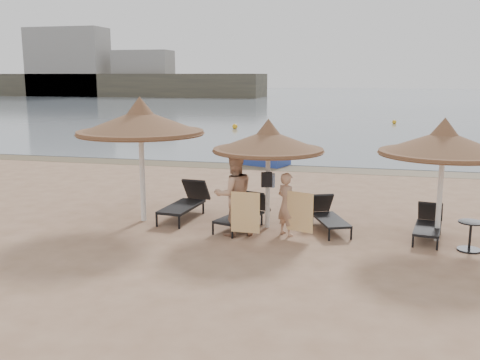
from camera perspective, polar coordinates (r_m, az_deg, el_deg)
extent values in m
plane|color=tan|center=(12.91, 0.85, -5.73)|extent=(160.00, 160.00, 0.00)
cube|color=slate|center=(92.18, 11.88, 8.56)|extent=(200.00, 140.00, 0.03)
cube|color=brown|center=(21.95, 6.21, 1.24)|extent=(200.00, 1.60, 0.01)
cube|color=brown|center=(101.92, -14.69, 9.78)|extent=(60.00, 10.00, 4.00)
cube|color=gray|center=(102.64, -17.86, 11.85)|extent=(14.00, 6.00, 12.00)
cube|color=gray|center=(97.10, -10.25, 11.09)|extent=(10.00, 5.00, 8.00)
cylinder|color=white|center=(14.00, -10.37, 0.37)|extent=(0.13, 0.13, 2.35)
cone|color=brown|center=(13.81, -10.58, 6.19)|extent=(3.25, 3.25, 0.62)
cone|color=brown|center=(13.79, -10.63, 7.72)|extent=(0.78, 0.78, 0.50)
cylinder|color=brown|center=(13.84, -10.54, 4.99)|extent=(3.19, 3.19, 0.11)
cylinder|color=white|center=(13.22, 2.98, -0.91)|extent=(0.11, 0.11, 1.98)
cone|color=brown|center=(13.02, 3.03, 4.26)|extent=(2.74, 2.74, 0.52)
cone|color=brown|center=(12.99, 3.04, 5.63)|extent=(0.66, 0.66, 0.43)
cylinder|color=brown|center=(13.06, 3.02, 3.19)|extent=(2.68, 2.68, 0.09)
cylinder|color=white|center=(12.93, 20.52, -1.70)|extent=(0.12, 0.12, 2.07)
cone|color=brown|center=(12.72, 20.90, 3.80)|extent=(2.86, 2.86, 0.54)
cone|color=brown|center=(12.69, 21.00, 5.26)|extent=(0.69, 0.69, 0.44)
cylinder|color=brown|center=(12.75, 20.82, 2.66)|extent=(2.80, 2.80, 0.10)
cylinder|color=black|center=(13.61, -8.88, -4.30)|extent=(0.06, 0.06, 0.31)
cylinder|color=black|center=(13.34, -6.50, -4.55)|extent=(0.06, 0.06, 0.31)
cylinder|color=black|center=(14.96, -6.14, -2.83)|extent=(0.06, 0.06, 0.31)
cylinder|color=black|center=(14.71, -3.94, -3.02)|extent=(0.06, 0.06, 0.31)
cube|color=black|center=(14.15, -6.24, -2.85)|extent=(0.84, 1.72, 0.07)
cube|color=black|center=(14.96, -4.69, -1.01)|extent=(0.73, 0.53, 0.63)
cylinder|color=black|center=(12.80, -2.91, -5.26)|extent=(0.05, 0.05, 0.28)
cylinder|color=black|center=(12.50, -0.83, -5.64)|extent=(0.05, 0.05, 0.28)
cylinder|color=black|center=(13.90, 0.36, -3.91)|extent=(0.05, 0.05, 0.28)
cylinder|color=black|center=(13.63, 2.33, -4.23)|extent=(0.05, 0.05, 0.28)
cube|color=black|center=(13.20, -0.09, -3.98)|extent=(1.05, 1.59, 0.06)
cube|color=black|center=(13.86, 1.83, -2.25)|extent=(0.71, 0.59, 0.56)
cylinder|color=black|center=(12.49, 9.49, -5.85)|extent=(0.05, 0.05, 0.27)
cylinder|color=black|center=(12.66, 11.78, -5.69)|extent=(0.05, 0.05, 0.27)
cylinder|color=black|center=(13.70, 7.74, -4.27)|extent=(0.05, 0.05, 0.27)
cylinder|color=black|center=(13.86, 9.85, -4.15)|extent=(0.05, 0.05, 0.27)
cube|color=black|center=(13.17, 9.64, -4.23)|extent=(1.09, 1.54, 0.06)
cube|color=black|center=(13.88, 8.57, -2.43)|extent=(0.70, 0.59, 0.54)
cylinder|color=black|center=(12.47, 17.95, -6.30)|extent=(0.05, 0.05, 0.25)
cylinder|color=black|center=(12.44, 20.30, -6.49)|extent=(0.05, 0.05, 0.25)
cylinder|color=black|center=(13.69, 18.42, -4.79)|extent=(0.05, 0.05, 0.25)
cylinder|color=black|center=(13.66, 20.55, -4.95)|extent=(0.05, 0.05, 0.25)
cube|color=black|center=(13.06, 19.37, -4.90)|extent=(0.77, 1.43, 0.05)
cube|color=black|center=(13.78, 19.64, -3.16)|extent=(0.62, 0.47, 0.51)
cylinder|color=black|center=(12.72, 23.23, -6.84)|extent=(0.50, 0.50, 0.04)
cylinder|color=black|center=(12.63, 23.33, -5.53)|extent=(0.05, 0.05, 0.61)
cylinder|color=black|center=(12.55, 23.44, -4.15)|extent=(0.54, 0.54, 0.03)
imported|color=tan|center=(12.53, -0.63, -0.88)|extent=(1.25, 1.11, 2.28)
imported|color=tan|center=(12.63, 5.00, -2.05)|extent=(0.96, 0.91, 1.75)
cube|color=orange|center=(12.23, 0.57, -3.48)|extent=(0.68, 0.04, 0.95)
cube|color=orange|center=(12.39, 6.41, -3.41)|extent=(0.64, 0.24, 0.94)
cube|color=white|center=(13.36, 3.12, -0.01)|extent=(0.30, 0.17, 0.36)
cube|color=black|center=(13.02, 2.86, 0.04)|extent=(0.27, 0.17, 0.37)
cube|color=#243C98|center=(22.72, 2.60, 2.25)|extent=(2.25, 1.78, 0.49)
cube|color=white|center=(22.67, 2.60, 3.02)|extent=(1.52, 1.36, 0.22)
cube|color=white|center=(22.83, 1.84, 3.60)|extent=(0.70, 0.91, 0.31)
sphere|color=#F4A917|center=(37.88, -0.55, 5.73)|extent=(0.37, 0.37, 0.37)
sphere|color=#F4A917|center=(43.55, 16.14, 5.97)|extent=(0.33, 0.33, 0.33)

